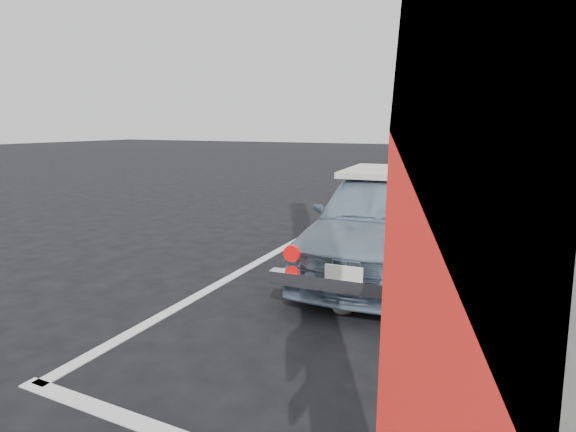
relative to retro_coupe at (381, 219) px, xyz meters
The scene contains 5 objects.
ground 3.13m from the retro_coupe, 100.60° to the right, with size 80.00×80.00×0.00m, color black.
pline_front 3.54m from the retro_coupe, 91.07° to the left, with size 3.00×0.12×0.01m, color silver.
pline_side 1.59m from the retro_coupe, behind, with size 0.12×7.00×0.01m, color silver.
retro_coupe is the anchor object (origin of this frame).
cat 1.58m from the retro_coupe, 88.56° to the right, with size 0.28×0.41×0.23m.
Camera 1 is at (1.81, -2.25, 1.73)m, focal length 28.00 mm.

